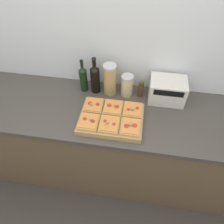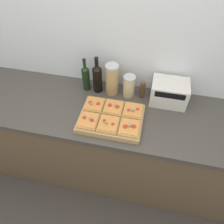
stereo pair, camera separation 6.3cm
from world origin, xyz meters
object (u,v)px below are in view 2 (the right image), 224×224
object	(u,v)px
pepper_mill	(143,90)
grain_jar_short	(129,86)
cutting_board	(111,119)
wine_bottle	(97,78)
grain_jar_tall	(112,79)
toaster_oven	(169,92)
olive_oil_bottle	(86,77)

from	to	relation	value
pepper_mill	grain_jar_short	bearing A→B (deg)	180.00
cutting_board	wine_bottle	distance (m)	0.38
wine_bottle	grain_jar_short	bearing A→B (deg)	0.00
cutting_board	grain_jar_short	distance (m)	0.33
wine_bottle	grain_jar_tall	distance (m)	0.12
toaster_oven	pepper_mill	bearing A→B (deg)	177.65
pepper_mill	toaster_oven	distance (m)	0.21
cutting_board	grain_jar_short	xyz separation A→B (m)	(0.08, 0.31, 0.07)
grain_jar_tall	grain_jar_short	world-z (taller)	grain_jar_tall
olive_oil_bottle	toaster_oven	distance (m)	0.68
grain_jar_short	wine_bottle	bearing A→B (deg)	180.00
olive_oil_bottle	pepper_mill	bearing A→B (deg)	-0.00
cutting_board	grain_jar_short	bearing A→B (deg)	75.98
grain_jar_tall	cutting_board	bearing A→B (deg)	-78.60
pepper_mill	cutting_board	bearing A→B (deg)	-121.43
olive_oil_bottle	cutting_board	bearing A→B (deg)	-47.84
olive_oil_bottle	toaster_oven	bearing A→B (deg)	-0.72
grain_jar_tall	olive_oil_bottle	bearing A→B (deg)	180.00
cutting_board	grain_jar_tall	world-z (taller)	grain_jar_tall
grain_jar_short	pepper_mill	xyz separation A→B (m)	(0.11, -0.00, -0.02)
grain_jar_short	cutting_board	bearing A→B (deg)	-104.02
wine_bottle	pepper_mill	size ratio (longest dim) A/B	2.11
olive_oil_bottle	pepper_mill	size ratio (longest dim) A/B	1.93
olive_oil_bottle	toaster_oven	xyz separation A→B (m)	(0.68, -0.01, -0.03)
cutting_board	wine_bottle	bearing A→B (deg)	120.45
wine_bottle	pepper_mill	distance (m)	0.38
cutting_board	pepper_mill	distance (m)	0.37
wine_bottle	grain_jar_tall	size ratio (longest dim) A/B	1.18
cutting_board	toaster_oven	world-z (taller)	toaster_oven
cutting_board	toaster_oven	size ratio (longest dim) A/B	1.53
olive_oil_bottle	grain_jar_short	world-z (taller)	olive_oil_bottle
olive_oil_bottle	grain_jar_tall	distance (m)	0.22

